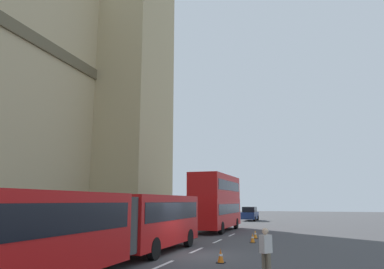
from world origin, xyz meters
TOP-DOWN VIEW (x-y plane):
  - ground_plane at (0.00, 0.00)m, footprint 160.00×160.00m
  - lane_centre_marking at (-2.91, 0.00)m, footprint 29.80×0.16m
  - articulated_bus at (-3.97, 1.99)m, footprint 16.61×2.54m
  - double_decker_bus at (14.03, 2.00)m, footprint 9.44×2.54m
  - sedan_lead at (31.89, 1.86)m, footprint 4.40×1.86m
  - traffic_cone_west at (-1.71, -2.16)m, footprint 0.36×0.36m
  - traffic_cone_middle at (6.17, -2.35)m, footprint 0.36×0.36m
  - traffic_cone_east at (8.76, -2.14)m, footprint 0.36×0.36m
  - pedestrian_near_cones at (-4.37, -4.41)m, footprint 0.47×0.43m

SIDE VIEW (x-z plane):
  - ground_plane at x=0.00m, z-range 0.00..0.00m
  - lane_centre_marking at x=-2.91m, z-range 0.00..0.01m
  - traffic_cone_west at x=-1.71m, z-range -0.01..0.57m
  - traffic_cone_middle at x=6.17m, z-range -0.01..0.57m
  - traffic_cone_east at x=8.76m, z-range -0.01..0.57m
  - pedestrian_near_cones at x=-4.37m, z-range 0.07..1.76m
  - sedan_lead at x=31.89m, z-range -0.01..1.84m
  - articulated_bus at x=-3.97m, z-range 0.30..3.20m
  - double_decker_bus at x=14.03m, z-range 0.26..5.16m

